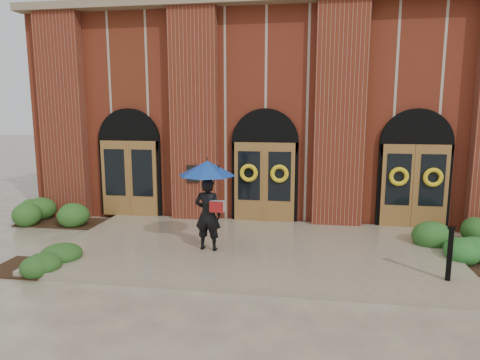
% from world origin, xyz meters
% --- Properties ---
extents(ground, '(90.00, 90.00, 0.00)m').
position_xyz_m(ground, '(0.00, 0.00, 0.00)').
color(ground, tan).
rests_on(ground, ground).
extents(landing, '(10.00, 5.30, 0.15)m').
position_xyz_m(landing, '(0.00, 0.15, 0.07)').
color(landing, gray).
rests_on(landing, ground).
extents(church_building, '(16.20, 12.53, 7.00)m').
position_xyz_m(church_building, '(0.00, 8.78, 3.50)').
color(church_building, '#5E2114').
rests_on(church_building, ground).
extents(man_with_umbrella, '(1.54, 1.54, 2.27)m').
position_xyz_m(man_with_umbrella, '(-1.10, -0.34, 1.74)').
color(man_with_umbrella, black).
rests_on(man_with_umbrella, landing).
extents(metal_post, '(0.20, 0.20, 1.15)m').
position_xyz_m(metal_post, '(4.30, -1.47, 0.75)').
color(metal_post, black).
rests_on(metal_post, landing).
extents(hedge_wall_left, '(2.77, 1.11, 0.71)m').
position_xyz_m(hedge_wall_left, '(-6.35, 1.89, 0.36)').
color(hedge_wall_left, '#25511B').
rests_on(hedge_wall_left, ground).
extents(hedge_wall_right, '(2.74, 1.10, 0.70)m').
position_xyz_m(hedge_wall_right, '(5.20, 1.47, 0.35)').
color(hedge_wall_right, '#244F1C').
rests_on(hedge_wall_right, ground).
extents(hedge_front_left, '(1.30, 1.11, 0.46)m').
position_xyz_m(hedge_front_left, '(-5.10, -1.92, 0.23)').
color(hedge_front_left, '#214718').
rests_on(hedge_front_left, ground).
extents(hedge_front_right, '(1.56, 1.34, 0.55)m').
position_xyz_m(hedge_front_right, '(5.10, 0.00, 0.28)').
color(hedge_front_right, '#225A20').
rests_on(hedge_front_right, ground).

